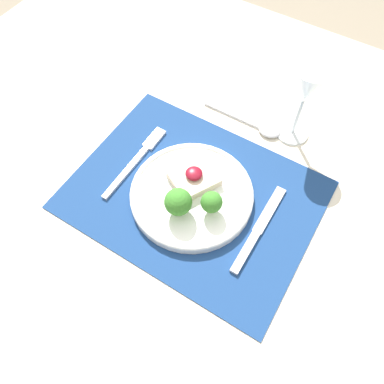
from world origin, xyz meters
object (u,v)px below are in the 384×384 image
Objects in this scene: fork at (139,157)px; spoon at (260,126)px; knife at (256,234)px; wine_glass_near at (307,89)px; dinner_plate at (192,194)px.

fork is 1.09× the size of spoon.
wine_glass_near reaches higher than knife.
knife is (0.30, -0.03, -0.00)m from fork.
spoon is 1.04× the size of wine_glass_near.
spoon reaches higher than fork.
wine_glass_near is (0.26, 0.24, 0.13)m from fork.
spoon is 0.15m from wine_glass_near.
fork is (-0.15, 0.03, -0.01)m from dinner_plate.
knife is 1.13× the size of wine_glass_near.
dinner_plate is at bearing -10.54° from fork.
fork is at bearing -136.70° from wine_glass_near.
fork is 1.13× the size of wine_glass_near.
dinner_plate is 0.15m from knife.
knife is at bearing -81.00° from wine_glass_near.
dinner_plate is at bearing -111.35° from wine_glass_near.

